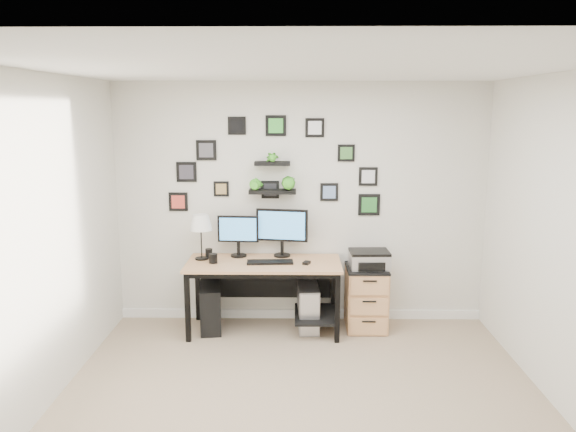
{
  "coord_description": "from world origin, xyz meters",
  "views": [
    {
      "loc": [
        -0.05,
        -3.99,
        2.33
      ],
      "look_at": [
        -0.13,
        1.83,
        1.2
      ],
      "focal_mm": 35.0,
      "sensor_mm": 36.0,
      "label": 1
    }
  ],
  "objects_px": {
    "monitor_left": "(238,233)",
    "mug": "(213,258)",
    "pc_tower_black": "(211,308)",
    "pc_tower_grey": "(308,308)",
    "file_cabinet": "(366,298)",
    "printer": "(369,259)",
    "desk": "(267,273)",
    "monitor_right": "(282,229)",
    "table_lamp": "(201,224)"
  },
  "relations": [
    {
      "from": "mug",
      "to": "printer",
      "type": "bearing_deg",
      "value": 3.95
    },
    {
      "from": "desk",
      "to": "printer",
      "type": "distance_m",
      "value": 1.08
    },
    {
      "from": "pc_tower_black",
      "to": "pc_tower_grey",
      "type": "distance_m",
      "value": 1.04
    },
    {
      "from": "mug",
      "to": "pc_tower_black",
      "type": "xyz_separation_m",
      "value": [
        -0.05,
        0.07,
        -0.56
      ]
    },
    {
      "from": "table_lamp",
      "to": "file_cabinet",
      "type": "relative_size",
      "value": 0.72
    },
    {
      "from": "table_lamp",
      "to": "pc_tower_black",
      "type": "bearing_deg",
      "value": -42.57
    },
    {
      "from": "table_lamp",
      "to": "pc_tower_black",
      "type": "height_order",
      "value": "table_lamp"
    },
    {
      "from": "desk",
      "to": "pc_tower_grey",
      "type": "relative_size",
      "value": 3.28
    },
    {
      "from": "monitor_left",
      "to": "monitor_right",
      "type": "bearing_deg",
      "value": 1.55
    },
    {
      "from": "monitor_left",
      "to": "file_cabinet",
      "type": "relative_size",
      "value": 0.67
    },
    {
      "from": "mug",
      "to": "pc_tower_grey",
      "type": "distance_m",
      "value": 1.14
    },
    {
      "from": "monitor_left",
      "to": "table_lamp",
      "type": "relative_size",
      "value": 0.93
    },
    {
      "from": "desk",
      "to": "printer",
      "type": "bearing_deg",
      "value": 1.78
    },
    {
      "from": "pc_tower_black",
      "to": "file_cabinet",
      "type": "xyz_separation_m",
      "value": [
        1.65,
        0.07,
        0.1
      ]
    },
    {
      "from": "monitor_left",
      "to": "mug",
      "type": "relative_size",
      "value": 4.49
    },
    {
      "from": "pc_tower_black",
      "to": "pc_tower_grey",
      "type": "height_order",
      "value": "pc_tower_black"
    },
    {
      "from": "desk",
      "to": "pc_tower_black",
      "type": "bearing_deg",
      "value": -178.83
    },
    {
      "from": "pc_tower_grey",
      "to": "printer",
      "type": "xyz_separation_m",
      "value": [
        0.64,
        0.02,
        0.53
      ]
    },
    {
      "from": "monitor_left",
      "to": "pc_tower_black",
      "type": "xyz_separation_m",
      "value": [
        -0.29,
        -0.19,
        -0.77
      ]
    },
    {
      "from": "table_lamp",
      "to": "mug",
      "type": "distance_m",
      "value": 0.39
    },
    {
      "from": "monitor_left",
      "to": "printer",
      "type": "height_order",
      "value": "monitor_left"
    },
    {
      "from": "table_lamp",
      "to": "pc_tower_grey",
      "type": "relative_size",
      "value": 0.98
    },
    {
      "from": "monitor_right",
      "to": "table_lamp",
      "type": "relative_size",
      "value": 1.16
    },
    {
      "from": "desk",
      "to": "table_lamp",
      "type": "bearing_deg",
      "value": 174.05
    },
    {
      "from": "pc_tower_grey",
      "to": "printer",
      "type": "bearing_deg",
      "value": 1.7
    },
    {
      "from": "pc_tower_grey",
      "to": "file_cabinet",
      "type": "distance_m",
      "value": 0.63
    },
    {
      "from": "table_lamp",
      "to": "file_cabinet",
      "type": "height_order",
      "value": "table_lamp"
    },
    {
      "from": "pc_tower_black",
      "to": "printer",
      "type": "xyz_separation_m",
      "value": [
        1.67,
        0.05,
        0.52
      ]
    },
    {
      "from": "monitor_left",
      "to": "monitor_right",
      "type": "height_order",
      "value": "monitor_right"
    },
    {
      "from": "desk",
      "to": "file_cabinet",
      "type": "distance_m",
      "value": 1.09
    },
    {
      "from": "monitor_left",
      "to": "pc_tower_black",
      "type": "bearing_deg",
      "value": -145.76
    },
    {
      "from": "monitor_right",
      "to": "printer",
      "type": "xyz_separation_m",
      "value": [
        0.92,
        -0.16,
        -0.29
      ]
    },
    {
      "from": "monitor_left",
      "to": "table_lamp",
      "type": "distance_m",
      "value": 0.41
    },
    {
      "from": "monitor_right",
      "to": "pc_tower_black",
      "type": "distance_m",
      "value": 1.13
    },
    {
      "from": "mug",
      "to": "monitor_right",
      "type": "bearing_deg",
      "value": 21.27
    },
    {
      "from": "desk",
      "to": "monitor_left",
      "type": "height_order",
      "value": "monitor_left"
    },
    {
      "from": "table_lamp",
      "to": "pc_tower_black",
      "type": "relative_size",
      "value": 1.0
    },
    {
      "from": "desk",
      "to": "mug",
      "type": "height_order",
      "value": "mug"
    },
    {
      "from": "monitor_left",
      "to": "monitor_right",
      "type": "relative_size",
      "value": 0.81
    },
    {
      "from": "monitor_right",
      "to": "printer",
      "type": "distance_m",
      "value": 0.98
    },
    {
      "from": "pc_tower_black",
      "to": "table_lamp",
      "type": "bearing_deg",
      "value": 129.22
    },
    {
      "from": "pc_tower_grey",
      "to": "desk",
      "type": "bearing_deg",
      "value": -178.1
    },
    {
      "from": "file_cabinet",
      "to": "printer",
      "type": "bearing_deg",
      "value": -51.78
    },
    {
      "from": "monitor_right",
      "to": "table_lamp",
      "type": "height_order",
      "value": "monitor_right"
    },
    {
      "from": "printer",
      "to": "monitor_right",
      "type": "bearing_deg",
      "value": 170.01
    },
    {
      "from": "mug",
      "to": "file_cabinet",
      "type": "bearing_deg",
      "value": 4.88
    },
    {
      "from": "monitor_left",
      "to": "table_lamp",
      "type": "xyz_separation_m",
      "value": [
        -0.38,
        -0.11,
        0.12
      ]
    },
    {
      "from": "pc_tower_black",
      "to": "printer",
      "type": "relative_size",
      "value": 1.15
    },
    {
      "from": "table_lamp",
      "to": "printer",
      "type": "relative_size",
      "value": 1.15
    },
    {
      "from": "monitor_left",
      "to": "printer",
      "type": "xyz_separation_m",
      "value": [
        1.39,
        -0.15,
        -0.25
      ]
    }
  ]
}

